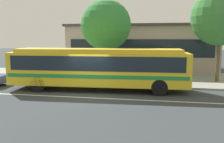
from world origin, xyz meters
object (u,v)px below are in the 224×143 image
object	(u,v)px
bus_stop_sign	(158,63)
street_tree_mid_block	(220,17)
pedestrian_standing_by_tree	(97,69)
street_tree_near_stop	(106,25)
pedestrian_waiting_near_sign	(121,68)
pedestrian_walking_along_curb	(104,70)
transit_bus	(98,66)

from	to	relation	value
bus_stop_sign	street_tree_mid_block	world-z (taller)	street_tree_mid_block
pedestrian_standing_by_tree	street_tree_near_stop	world-z (taller)	street_tree_near_stop
pedestrian_waiting_near_sign	pedestrian_standing_by_tree	world-z (taller)	pedestrian_waiting_near_sign
pedestrian_walking_along_curb	pedestrian_standing_by_tree	bearing A→B (deg)	130.91
pedestrian_waiting_near_sign	pedestrian_standing_by_tree	size ratio (longest dim) A/B	1.09
pedestrian_standing_by_tree	bus_stop_sign	xyz separation A→B (m)	(4.72, -0.86, 0.63)
pedestrian_standing_by_tree	street_tree_mid_block	bearing A→B (deg)	9.64
pedestrian_walking_along_curb	street_tree_near_stop	size ratio (longest dim) A/B	0.27
pedestrian_waiting_near_sign	pedestrian_walking_along_curb	distance (m)	1.78
pedestrian_standing_by_tree	transit_bus	bearing A→B (deg)	-73.98
pedestrian_waiting_near_sign	pedestrian_standing_by_tree	distance (m)	1.92
pedestrian_waiting_near_sign	bus_stop_sign	bearing A→B (deg)	-25.84
street_tree_mid_block	pedestrian_waiting_near_sign	bearing A→B (deg)	-171.99
pedestrian_waiting_near_sign	street_tree_near_stop	bearing A→B (deg)	147.70
pedestrian_waiting_near_sign	street_tree_near_stop	distance (m)	3.75
transit_bus	pedestrian_standing_by_tree	distance (m)	2.96
pedestrian_standing_by_tree	pedestrian_walking_along_curb	bearing A→B (deg)	-49.09
pedestrian_walking_along_curb	street_tree_near_stop	bearing A→B (deg)	98.35
pedestrian_waiting_near_sign	pedestrian_standing_by_tree	xyz separation A→B (m)	(-1.85, -0.53, -0.10)
pedestrian_walking_along_curb	pedestrian_standing_by_tree	xyz separation A→B (m)	(-0.77, 0.89, -0.06)
transit_bus	bus_stop_sign	bearing A→B (deg)	26.26
pedestrian_walking_along_curb	street_tree_near_stop	world-z (taller)	street_tree_near_stop
bus_stop_sign	street_tree_mid_block	distance (m)	6.12
pedestrian_standing_by_tree	bus_stop_sign	distance (m)	4.84
pedestrian_standing_by_tree	bus_stop_sign	world-z (taller)	bus_stop_sign
pedestrian_waiting_near_sign	pedestrian_walking_along_curb	world-z (taller)	pedestrian_waiting_near_sign
transit_bus	pedestrian_walking_along_curb	xyz separation A→B (m)	(-0.03, 1.90, -0.50)
bus_stop_sign	street_tree_mid_block	size ratio (longest dim) A/B	0.34
transit_bus	street_tree_near_stop	world-z (taller)	street_tree_near_stop
transit_bus	pedestrian_walking_along_curb	distance (m)	1.97
pedestrian_waiting_near_sign	street_tree_mid_block	xyz separation A→B (m)	(7.36, 1.04, 3.91)
street_tree_near_stop	bus_stop_sign	bearing A→B (deg)	-28.06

